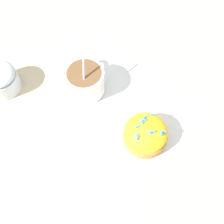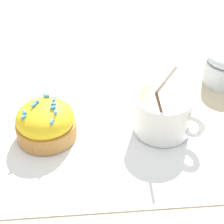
{
  "view_description": "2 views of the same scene",
  "coord_description": "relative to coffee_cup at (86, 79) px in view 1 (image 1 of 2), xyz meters",
  "views": [
    {
      "loc": [
        -0.17,
        0.18,
        0.48
      ],
      "look_at": [
        -0.01,
        0.01,
        0.03
      ],
      "focal_mm": 42.0,
      "sensor_mm": 36.0,
      "label": 1
    },
    {
      "loc": [
        -0.02,
        -0.4,
        0.36
      ],
      "look_at": [
        0.01,
        0.01,
        0.03
      ],
      "focal_mm": 60.0,
      "sensor_mm": 36.0,
      "label": 2
    }
  ],
  "objects": [
    {
      "name": "coffee_cup",
      "position": [
        0.0,
        0.0,
        0.0
      ],
      "size": [
        0.09,
        0.08,
        0.11
      ],
      "color": "white",
      "rests_on": "paper_napkin"
    },
    {
      "name": "frosted_pastry",
      "position": [
        -0.16,
        0.0,
        -0.01
      ],
      "size": [
        0.08,
        0.08,
        0.06
      ],
      "color": "#C18442",
      "rests_on": "paper_napkin"
    },
    {
      "name": "sugar_bowl",
      "position": [
        0.13,
        0.12,
        -0.0
      ],
      "size": [
        0.07,
        0.07,
        0.06
      ],
      "color": "silver",
      "rests_on": "ground_plane"
    },
    {
      "name": "paper_napkin",
      "position": [
        -0.08,
        0.0,
        -0.03
      ],
      "size": [
        0.29,
        0.28,
        0.0
      ],
      "color": "white",
      "rests_on": "ground_plane"
    },
    {
      "name": "ground_plane",
      "position": [
        -0.08,
        0.0,
        -0.03
      ],
      "size": [
        3.0,
        3.0,
        0.0
      ],
      "primitive_type": "plane",
      "color": "#C6B793"
    }
  ]
}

